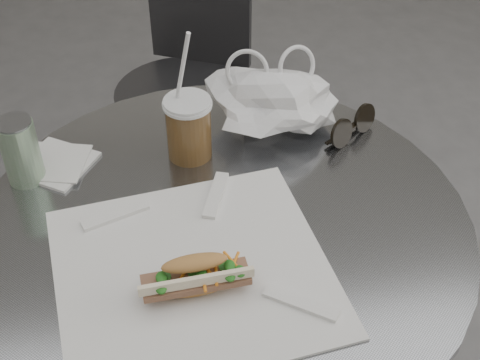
{
  "coord_description": "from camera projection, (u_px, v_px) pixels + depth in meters",
  "views": [
    {
      "loc": [
        -0.09,
        -0.52,
        1.45
      ],
      "look_at": [
        0.03,
        0.23,
        0.79
      ],
      "focal_mm": 50.0,
      "sensor_mm": 36.0,
      "label": 1
    }
  ],
  "objects": [
    {
      "name": "iced_coffee",
      "position": [
        189.0,
        127.0,
        1.1
      ],
      "size": [
        0.08,
        0.08,
        0.24
      ],
      "color": "brown",
      "rests_on": "cafe_table"
    },
    {
      "name": "chair_far",
      "position": [
        189.0,
        123.0,
        1.93
      ],
      "size": [
        0.39,
        0.41,
        0.7
      ],
      "rotation": [
        0.0,
        0.0,
        2.71
      ],
      "color": "#2F2F31",
      "rests_on": "ground"
    },
    {
      "name": "banh_mi",
      "position": [
        196.0,
        276.0,
        0.89
      ],
      "size": [
        0.18,
        0.08,
        0.06
      ],
      "rotation": [
        0.0,
        0.0,
        0.07
      ],
      "color": "tan",
      "rests_on": "sandwich_paper"
    },
    {
      "name": "sandwich_paper",
      "position": [
        193.0,
        271.0,
        0.94
      ],
      "size": [
        0.42,
        0.4,
        0.0
      ],
      "primitive_type": "cube",
      "rotation": [
        0.0,
        0.0,
        0.13
      ],
      "color": "white",
      "rests_on": "cafe_table"
    },
    {
      "name": "napkin_stack",
      "position": [
        56.0,
        163.0,
        1.11
      ],
      "size": [
        0.15,
        0.15,
        0.01
      ],
      "color": "white",
      "rests_on": "cafe_table"
    },
    {
      "name": "sunglasses",
      "position": [
        352.0,
        127.0,
        1.16
      ],
      "size": [
        0.11,
        0.09,
        0.05
      ],
      "rotation": [
        0.0,
        0.0,
        0.62
      ],
      "color": "black",
      "rests_on": "cafe_table"
    },
    {
      "name": "plastic_bag",
      "position": [
        273.0,
        102.0,
        1.16
      ],
      "size": [
        0.22,
        0.17,
        0.11
      ],
      "primitive_type": null,
      "rotation": [
        0.0,
        0.0,
        0.05
      ],
      "color": "white",
      "rests_on": "cafe_table"
    },
    {
      "name": "cafe_table",
      "position": [
        225.0,
        330.0,
        1.19
      ],
      "size": [
        0.76,
        0.76,
        0.74
      ],
      "color": "slate",
      "rests_on": "ground"
    },
    {
      "name": "drink_can",
      "position": [
        21.0,
        151.0,
        1.05
      ],
      "size": [
        0.06,
        0.06,
        0.11
      ],
      "color": "#558A50",
      "rests_on": "cafe_table"
    }
  ]
}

